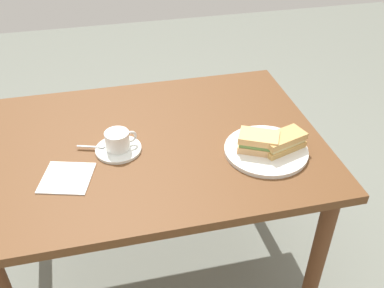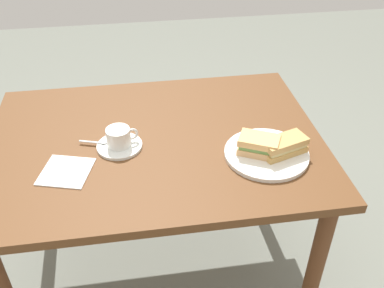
% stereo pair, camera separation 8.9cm
% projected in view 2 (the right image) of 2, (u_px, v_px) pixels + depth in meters
% --- Properties ---
extents(ground_plane, '(6.00, 6.00, 0.00)m').
position_uv_depth(ground_plane, '(163.00, 267.00, 1.93)').
color(ground_plane, slate).
extents(dining_table, '(1.16, 0.84, 0.70)m').
position_uv_depth(dining_table, '(156.00, 160.00, 1.57)').
color(dining_table, brown).
rests_on(dining_table, ground_plane).
extents(sandwich_plate, '(0.28, 0.28, 0.01)m').
position_uv_depth(sandwich_plate, '(266.00, 154.00, 1.43)').
color(sandwich_plate, white).
rests_on(sandwich_plate, dining_table).
extents(sandwich_front, '(0.15, 0.13, 0.06)m').
position_uv_depth(sandwich_front, '(259.00, 145.00, 1.41)').
color(sandwich_front, '#E5AD71').
rests_on(sandwich_front, sandwich_plate).
extents(sandwich_back, '(0.16, 0.11, 0.05)m').
position_uv_depth(sandwich_back, '(284.00, 146.00, 1.41)').
color(sandwich_back, tan).
rests_on(sandwich_back, sandwich_plate).
extents(coffee_saucer, '(0.15, 0.15, 0.01)m').
position_uv_depth(coffee_saucer, '(120.00, 146.00, 1.47)').
color(coffee_saucer, white).
rests_on(coffee_saucer, dining_table).
extents(coffee_cup, '(0.11, 0.08, 0.06)m').
position_uv_depth(coffee_cup, '(119.00, 137.00, 1.45)').
color(coffee_cup, white).
rests_on(coffee_cup, coffee_saucer).
extents(spoon, '(0.10, 0.04, 0.01)m').
position_uv_depth(spoon, '(98.00, 142.00, 1.48)').
color(spoon, silver).
rests_on(spoon, coffee_saucer).
extents(napkin, '(0.19, 0.19, 0.00)m').
position_uv_depth(napkin, '(66.00, 171.00, 1.37)').
color(napkin, white).
rests_on(napkin, dining_table).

